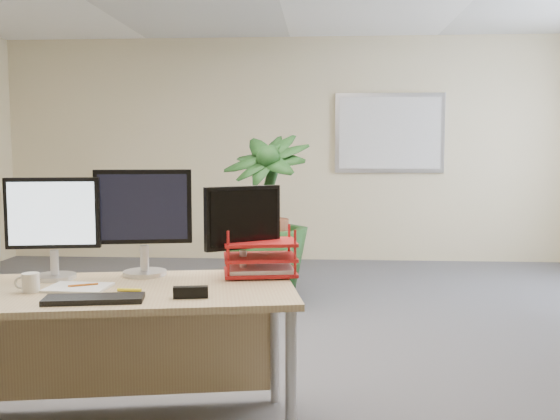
# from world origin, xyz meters

# --- Properties ---
(floor) EXTENTS (8.00, 8.00, 0.00)m
(floor) POSITION_xyz_m (0.00, 0.00, 0.00)
(floor) COLOR #47474C
(floor) RESTS_ON ground
(back_wall) EXTENTS (7.00, 0.04, 2.70)m
(back_wall) POSITION_xyz_m (0.00, 4.00, 1.35)
(back_wall) COLOR beige
(back_wall) RESTS_ON floor
(whiteboard) EXTENTS (1.30, 0.04, 0.95)m
(whiteboard) POSITION_xyz_m (1.20, 3.97, 1.55)
(whiteboard) COLOR #B8B9BE
(whiteboard) RESTS_ON back_wall
(desk) EXTENTS (1.98, 1.10, 0.72)m
(desk) POSITION_xyz_m (-0.68, -0.76, 0.57)
(desk) COLOR tan
(desk) RESTS_ON floor
(floor_plant) EXTENTS (1.10, 1.10, 1.50)m
(floor_plant) POSITION_xyz_m (-0.09, 1.67, 0.75)
(floor_plant) COLOR #133513
(floor_plant) RESTS_ON floor
(monitor_left) EXTENTS (0.45, 0.20, 0.50)m
(monitor_left) POSITION_xyz_m (-0.93, -0.66, 1.01)
(monitor_left) COLOR silver
(monitor_left) RESTS_ON desk
(monitor_right) EXTENTS (0.48, 0.22, 0.54)m
(monitor_right) POSITION_xyz_m (-0.51, -0.54, 1.03)
(monitor_right) COLOR silver
(monitor_right) RESTS_ON desk
(monitor_dark) EXTENTS (0.36, 0.26, 0.46)m
(monitor_dark) POSITION_xyz_m (-0.00, -0.53, 0.98)
(monitor_dark) COLOR silver
(monitor_dark) RESTS_ON desk
(keyboard) EXTENTS (0.43, 0.21, 0.02)m
(keyboard) POSITION_xyz_m (-0.56, -1.10, 0.73)
(keyboard) COLOR black
(keyboard) RESTS_ON desk
(coffee_mug) EXTENTS (0.11, 0.08, 0.09)m
(coffee_mug) POSITION_xyz_m (-0.91, -0.94, 0.76)
(coffee_mug) COLOR white
(coffee_mug) RESTS_ON desk
(spiral_notebook) EXTENTS (0.28, 0.22, 0.01)m
(spiral_notebook) POSITION_xyz_m (-0.72, -0.87, 0.73)
(spiral_notebook) COLOR white
(spiral_notebook) RESTS_ON desk
(orange_pen) EXTENTS (0.12, 0.07, 0.01)m
(orange_pen) POSITION_xyz_m (-0.70, -0.86, 0.74)
(orange_pen) COLOR orange
(orange_pen) RESTS_ON spiral_notebook
(yellow_highlighter) EXTENTS (0.11, 0.02, 0.01)m
(yellow_highlighter) POSITION_xyz_m (-0.47, -0.91, 0.73)
(yellow_highlighter) COLOR yellow
(yellow_highlighter) RESTS_ON desk
(letter_tray) EXTENTS (0.40, 0.33, 0.17)m
(letter_tray) POSITION_xyz_m (0.08, -0.50, 0.80)
(letter_tray) COLOR red
(letter_tray) RESTS_ON desk
(stapler) EXTENTS (0.15, 0.07, 0.05)m
(stapler) POSITION_xyz_m (-0.17, -1.01, 0.74)
(stapler) COLOR black
(stapler) RESTS_ON desk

